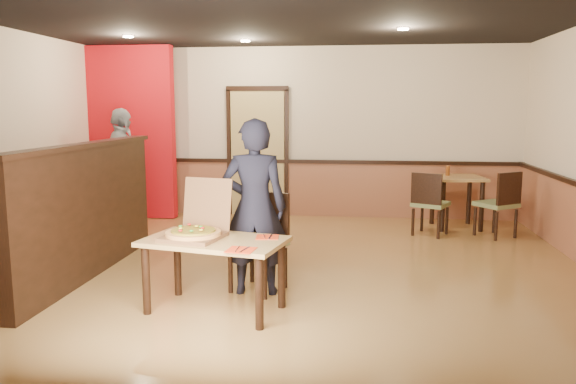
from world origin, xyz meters
name	(u,v)px	position (x,y,z in m)	size (l,w,h in m)	color
floor	(275,276)	(0.00, 0.00, 0.00)	(7.00, 7.00, 0.00)	#AA7942
ceiling	(274,9)	(0.00, 0.00, 2.80)	(7.00, 7.00, 0.00)	black
wall_back	(305,132)	(0.00, 3.50, 1.40)	(7.00, 7.00, 0.00)	beige
wainscot_back	(305,189)	(0.00, 3.47, 0.45)	(7.00, 0.04, 0.90)	#9C5B3E
chair_rail_back	(305,161)	(0.00, 3.45, 0.92)	(7.00, 0.06, 0.06)	black
back_door	(258,153)	(-0.80, 3.46, 1.05)	(0.90, 0.06, 2.10)	tan
booth_partition	(88,209)	(-2.00, -0.20, 0.74)	(0.20, 3.10, 1.44)	black
red_accent_panel	(126,133)	(-2.90, 3.00, 1.40)	(1.60, 0.20, 2.78)	#B90D15
spot_a	(128,36)	(-2.30, 1.80, 2.78)	(0.14, 0.14, 0.02)	beige
spot_b	(245,41)	(-0.80, 2.50, 2.78)	(0.14, 0.14, 0.02)	beige
spot_c	(403,29)	(1.40, 1.50, 2.78)	(0.14, 0.14, 0.02)	beige
main_table	(214,251)	(-0.38, -1.09, 0.56)	(1.35, 0.95, 0.66)	tan
diner_chair	(262,237)	(-0.08, -0.41, 0.53)	(0.62, 0.62, 0.97)	olive
side_chair_left	(429,201)	(1.89, 2.19, 0.50)	(0.60, 0.60, 0.91)	olive
side_chair_right	(500,202)	(2.85, 2.19, 0.51)	(0.65, 0.65, 0.94)	olive
side_table	(457,188)	(2.36, 2.80, 0.61)	(0.82, 0.82, 0.78)	tan
diner	(255,207)	(-0.12, -0.55, 0.86)	(0.63, 0.41, 1.72)	black
passerby	(123,169)	(-2.64, 2.20, 0.90)	(1.06, 0.44, 1.80)	gray
pizza_box	(196,230)	(-0.56, -1.05, 0.73)	(0.59, 0.65, 0.51)	brown
pizza	(193,233)	(-0.57, -1.10, 0.71)	(0.49, 0.49, 0.03)	#D6944E
napkin_near	(241,250)	(-0.07, -1.44, 0.66)	(0.25, 0.25, 0.01)	red
napkin_far	(267,237)	(0.07, -0.96, 0.66)	(0.22, 0.22, 0.01)	red
condiment	(448,171)	(2.23, 2.90, 0.86)	(0.06, 0.06, 0.15)	brown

